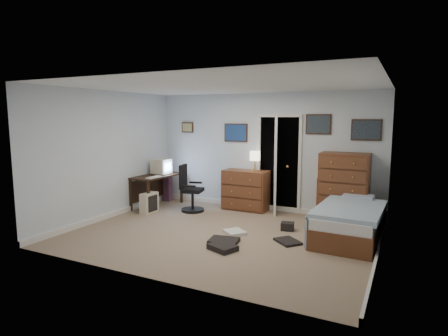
{
  "coord_description": "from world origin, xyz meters",
  "views": [
    {
      "loc": [
        2.79,
        -5.54,
        1.99
      ],
      "look_at": [
        -0.11,
        0.3,
        1.1
      ],
      "focal_mm": 30.0,
      "sensor_mm": 36.0,
      "label": 1
    }
  ],
  "objects_px": {
    "computer_desk": "(154,182)",
    "bed": "(350,221)",
    "low_dresser": "(246,190)",
    "tall_dresser": "(344,187)",
    "office_chair": "(190,193)"
  },
  "relations": [
    {
      "from": "computer_desk",
      "to": "bed",
      "type": "distance_m",
      "value": 4.3
    },
    {
      "from": "computer_desk",
      "to": "tall_dresser",
      "type": "xyz_separation_m",
      "value": [
        4.01,
        0.6,
        0.11
      ]
    },
    {
      "from": "bed",
      "to": "computer_desk",
      "type": "bearing_deg",
      "value": 176.73
    },
    {
      "from": "computer_desk",
      "to": "tall_dresser",
      "type": "distance_m",
      "value": 4.06
    },
    {
      "from": "tall_dresser",
      "to": "bed",
      "type": "distance_m",
      "value": 1.11
    },
    {
      "from": "office_chair",
      "to": "bed",
      "type": "bearing_deg",
      "value": -19.38
    },
    {
      "from": "low_dresser",
      "to": "bed",
      "type": "xyz_separation_m",
      "value": [
        2.3,
        -1.04,
        -0.14
      ]
    },
    {
      "from": "office_chair",
      "to": "bed",
      "type": "height_order",
      "value": "office_chair"
    },
    {
      "from": "low_dresser",
      "to": "office_chair",
      "type": "bearing_deg",
      "value": -146.07
    },
    {
      "from": "low_dresser",
      "to": "bed",
      "type": "relative_size",
      "value": 0.51
    },
    {
      "from": "office_chair",
      "to": "low_dresser",
      "type": "bearing_deg",
      "value": 20.67
    },
    {
      "from": "office_chair",
      "to": "low_dresser",
      "type": "relative_size",
      "value": 1.03
    },
    {
      "from": "computer_desk",
      "to": "tall_dresser",
      "type": "bearing_deg",
      "value": 11.38
    },
    {
      "from": "computer_desk",
      "to": "tall_dresser",
      "type": "relative_size",
      "value": 0.96
    },
    {
      "from": "office_chair",
      "to": "computer_desk",
      "type": "bearing_deg",
      "value": 164.6
    }
  ]
}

